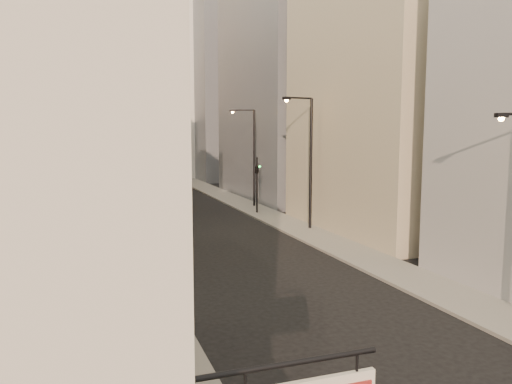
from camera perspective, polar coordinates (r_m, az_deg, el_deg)
name	(u,v)px	position (r m, az deg, el deg)	size (l,w,h in m)	color
sidewalk_left	(102,198)	(56.69, -17.18, -0.67)	(3.00, 140.00, 0.15)	gray
sidewalk_right	(218,193)	(58.60, -4.38, -0.15)	(3.00, 140.00, 0.15)	gray
left_bldg_beige	(3,115)	(27.46, -26.97, 7.89)	(8.00, 12.00, 16.00)	tan
left_bldg_grey	(31,96)	(43.46, -24.33, 9.98)	(8.00, 16.00, 20.00)	#9C9BA0
left_bldg_tan	(47,121)	(61.33, -22.82, 7.54)	(8.00, 18.00, 17.00)	tan
left_bldg_wingrid	(54,100)	(81.44, -22.10, 9.72)	(8.00, 20.00, 24.00)	gray
right_bldg_beige	(382,92)	(37.44, 14.16, 10.98)	(8.00, 16.00, 20.00)	tan
right_bldg_wingrid	(278,78)	(55.47, 2.51, 12.85)	(8.00, 20.00, 26.00)	gray
highrise	(248,18)	(85.56, -0.87, 19.28)	(21.00, 23.00, 51.20)	gray
clock_tower	(122,73)	(94.11, -15.04, 12.96)	(14.00, 14.00, 44.90)	tan
white_tower	(201,60)	(82.15, -6.34, 14.77)	(8.00, 8.00, 41.50)	silver
streetlamp_mid	(308,155)	(36.30, 5.97, 4.18)	(2.51, 0.63, 9.63)	black
streetlamp_far	(252,152)	(47.60, -0.50, 4.61)	(2.30, 1.13, 9.32)	black
traffic_light_left	(111,176)	(41.84, -16.24, 1.77)	(0.61, 0.55, 5.00)	black
traffic_light_right	(257,172)	(43.58, 0.11, 2.35)	(0.69, 0.69, 5.00)	black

